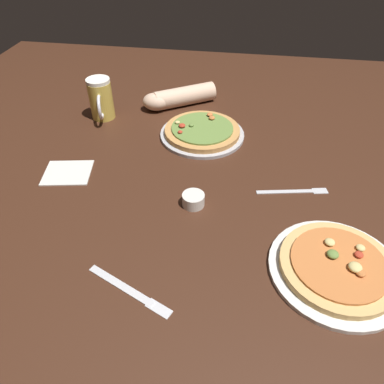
# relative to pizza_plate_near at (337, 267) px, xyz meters

# --- Properties ---
(ground_plane) EXTENTS (2.40, 2.40, 0.03)m
(ground_plane) POSITION_rel_pizza_plate_near_xyz_m (-0.38, 0.21, -0.03)
(ground_plane) COLOR #3D2114
(pizza_plate_near) EXTENTS (0.32, 0.32, 0.05)m
(pizza_plate_near) POSITION_rel_pizza_plate_near_xyz_m (0.00, 0.00, 0.00)
(pizza_plate_near) COLOR silver
(pizza_plate_near) RESTS_ON ground_plane
(pizza_plate_far) EXTENTS (0.30, 0.30, 0.05)m
(pizza_plate_far) POSITION_rel_pizza_plate_near_xyz_m (-0.39, 0.55, 0.00)
(pizza_plate_far) COLOR #B2B2B7
(pizza_plate_far) RESTS_ON ground_plane
(beer_mug_dark) EXTENTS (0.09, 0.14, 0.16)m
(beer_mug_dark) POSITION_rel_pizza_plate_near_xyz_m (-0.79, 0.62, 0.06)
(beer_mug_dark) COLOR gold
(beer_mug_dark) RESTS_ON ground_plane
(ramekin_sauce) EXTENTS (0.06, 0.06, 0.04)m
(ramekin_sauce) POSITION_rel_pizza_plate_near_xyz_m (-0.37, 0.18, 0.00)
(ramekin_sauce) COLOR silver
(ramekin_sauce) RESTS_ON ground_plane
(napkin_folded) EXTENTS (0.17, 0.15, 0.01)m
(napkin_folded) POSITION_rel_pizza_plate_near_xyz_m (-0.78, 0.26, -0.01)
(napkin_folded) COLOR silver
(napkin_folded) RESTS_ON ground_plane
(fork_left) EXTENTS (0.21, 0.06, 0.01)m
(fork_left) POSITION_rel_pizza_plate_near_xyz_m (-0.08, 0.28, -0.01)
(fork_left) COLOR silver
(fork_left) RESTS_ON ground_plane
(knife_right) EXTENTS (0.22, 0.11, 0.01)m
(knife_right) POSITION_rel_pizza_plate_near_xyz_m (-0.47, -0.13, -0.01)
(knife_right) COLOR silver
(knife_right) RESTS_ON ground_plane
(diner_arm) EXTENTS (0.28, 0.21, 0.07)m
(diner_arm) POSITION_rel_pizza_plate_near_xyz_m (-0.53, 0.76, 0.02)
(diner_arm) COLOR beige
(diner_arm) RESTS_ON ground_plane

